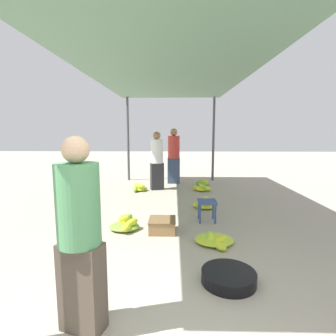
# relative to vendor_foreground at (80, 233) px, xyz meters

# --- Properties ---
(canopy_post_back_left) EXTENTS (0.08, 0.08, 2.77)m
(canopy_post_back_left) POSITION_rel_vendor_foreground_xyz_m (-0.78, 6.81, 0.54)
(canopy_post_back_left) COLOR #4C4C51
(canopy_post_back_left) RESTS_ON ground
(canopy_post_back_right) EXTENTS (0.08, 0.08, 2.77)m
(canopy_post_back_right) POSITION_rel_vendor_foreground_xyz_m (2.08, 6.81, 0.54)
(canopy_post_back_right) COLOR #4C4C51
(canopy_post_back_right) RESTS_ON ground
(canopy_tarp) EXTENTS (3.26, 7.46, 0.04)m
(canopy_tarp) POSITION_rel_vendor_foreground_xyz_m (0.65, 3.28, 1.94)
(canopy_tarp) COLOR #567A60
(canopy_tarp) RESTS_ON canopy_post_front_left
(vendor_foreground) EXTENTS (0.43, 0.43, 1.63)m
(vendor_foreground) POSITION_rel_vendor_foreground_xyz_m (0.00, 0.00, 0.00)
(vendor_foreground) COLOR #4C4238
(vendor_foreground) RESTS_ON ground
(stool) EXTENTS (0.34, 0.34, 0.39)m
(stool) POSITION_rel_vendor_foreground_xyz_m (1.37, 2.71, -0.53)
(stool) COLOR #384C84
(stool) RESTS_ON ground
(basin_black) EXTENTS (0.60, 0.60, 0.13)m
(basin_black) POSITION_rel_vendor_foreground_xyz_m (1.37, 0.71, -0.78)
(basin_black) COLOR black
(basin_black) RESTS_ON ground
(banana_pile_left_0) EXTENTS (0.52, 0.58, 0.27)m
(banana_pile_left_0) POSITION_rel_vendor_foreground_xyz_m (-0.06, 2.26, -0.75)
(banana_pile_left_0) COLOR #98C131
(banana_pile_left_0) RESTS_ON ground
(banana_pile_left_1) EXTENTS (0.46, 0.49, 0.23)m
(banana_pile_left_1) POSITION_rel_vendor_foreground_xyz_m (-0.20, 5.16, -0.76)
(banana_pile_left_1) COLOR #83B935
(banana_pile_left_1) RESTS_ON ground
(banana_pile_right_0) EXTENTS (0.57, 0.49, 0.17)m
(banana_pile_right_0) POSITION_rel_vendor_foreground_xyz_m (1.58, 5.22, -0.78)
(banana_pile_right_0) COLOR #C1D22A
(banana_pile_right_0) RESTS_ON ground
(banana_pile_right_1) EXTENTS (0.58, 0.62, 0.15)m
(banana_pile_right_1) POSITION_rel_vendor_foreground_xyz_m (1.36, 1.74, -0.79)
(banana_pile_right_1) COLOR yellow
(banana_pile_right_1) RESTS_ON ground
(banana_pile_right_2) EXTENTS (0.53, 0.51, 0.26)m
(banana_pile_right_2) POSITION_rel_vendor_foreground_xyz_m (1.41, 3.55, -0.75)
(banana_pile_right_2) COLOR #87BA34
(banana_pile_right_2) RESTS_ON ground
(banana_pile_right_3) EXTENTS (0.42, 0.42, 0.18)m
(banana_pile_right_3) POSITION_rel_vendor_foreground_xyz_m (1.66, 5.99, -0.77)
(banana_pile_right_3) COLOR #7FB735
(banana_pile_right_3) RESTS_ON ground
(crate_near) EXTENTS (0.44, 0.44, 0.22)m
(crate_near) POSITION_rel_vendor_foreground_xyz_m (0.57, 2.17, -0.74)
(crate_near) COLOR olive
(crate_near) RESTS_ON ground
(shopper_walking_mid) EXTENTS (0.44, 0.44, 1.65)m
(shopper_walking_mid) POSITION_rel_vendor_foreground_xyz_m (0.28, 5.37, 0.01)
(shopper_walking_mid) COLOR #2D2D33
(shopper_walking_mid) RESTS_ON ground
(shopper_walking_far) EXTENTS (0.39, 0.37, 1.74)m
(shopper_walking_far) POSITION_rel_vendor_foreground_xyz_m (0.76, 6.29, 0.06)
(shopper_walking_far) COLOR #384766
(shopper_walking_far) RESTS_ON ground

